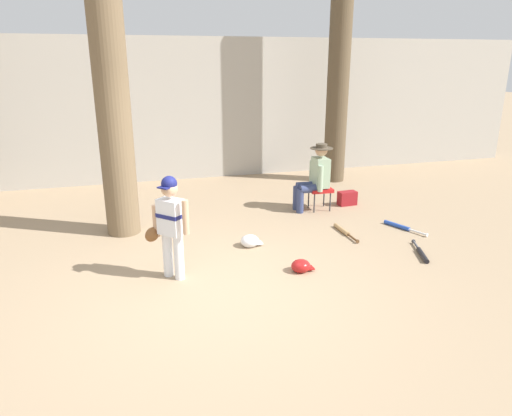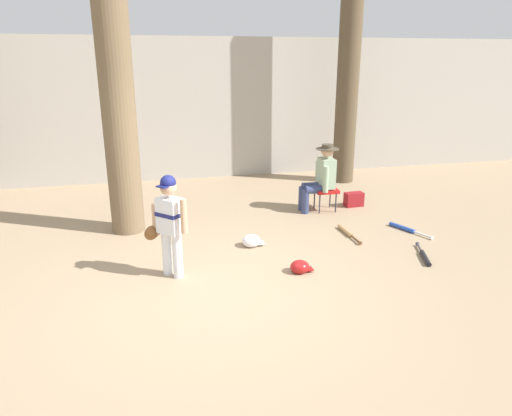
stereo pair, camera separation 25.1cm
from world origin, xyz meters
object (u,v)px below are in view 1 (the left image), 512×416
at_px(young_ballplayer, 170,221).
at_px(handbag_beside_stool, 347,198).
at_px(seated_spectator, 315,175).
at_px(batting_helmet_white, 250,241).
at_px(tree_behind_spectator, 339,73).
at_px(bat_blue_youth, 400,226).
at_px(tree_near_player, 108,57).
at_px(bat_wood_tan, 343,231).
at_px(bat_black_composite, 422,253).
at_px(batting_helmet_red, 301,266).
at_px(folding_stool, 320,190).

relative_size(young_ballplayer, handbag_beside_stool, 3.84).
height_order(seated_spectator, batting_helmet_white, seated_spectator).
relative_size(tree_behind_spectator, bat_blue_youth, 7.08).
bearing_deg(seated_spectator, tree_near_player, -176.09).
distance_m(tree_behind_spectator, batting_helmet_white, 4.87).
relative_size(young_ballplayer, bat_blue_youth, 1.72).
bearing_deg(seated_spectator, bat_blue_youth, -53.75).
xyz_separation_m(bat_wood_tan, batting_helmet_white, (-1.56, -0.12, 0.05)).
height_order(tree_near_player, bat_black_composite, tree_near_player).
relative_size(bat_blue_youth, batting_helmet_red, 2.55).
bearing_deg(handbag_beside_stool, bat_wood_tan, -118.86).
height_order(bat_wood_tan, batting_helmet_red, batting_helmet_red).
bearing_deg(batting_helmet_red, bat_wood_tan, 44.17).
relative_size(folding_stool, bat_blue_youth, 0.55).
bearing_deg(batting_helmet_red, batting_helmet_white, 111.94).
xyz_separation_m(tree_near_player, young_ballplayer, (0.55, -1.82, -1.90)).
bearing_deg(bat_black_composite, seated_spectator, 104.93).
xyz_separation_m(handbag_beside_stool, bat_blue_youth, (0.24, -1.40, -0.10)).
bearing_deg(bat_wood_tan, young_ballplayer, -163.31).
xyz_separation_m(tree_behind_spectator, handbag_beside_stool, (-0.57, -1.81, -2.20)).
bearing_deg(bat_black_composite, bat_wood_tan, 119.81).
height_order(tree_behind_spectator, young_ballplayer, tree_behind_spectator).
bearing_deg(bat_black_composite, tree_near_player, 151.82).
bearing_deg(folding_stool, batting_helmet_white, -141.30).
height_order(tree_behind_spectator, handbag_beside_stool, tree_behind_spectator).
bearing_deg(bat_blue_youth, folding_stool, 123.41).
xyz_separation_m(tree_behind_spectator, batting_helmet_white, (-2.85, -3.25, -2.25)).
height_order(handbag_beside_stool, bat_blue_youth, handbag_beside_stool).
bearing_deg(handbag_beside_stool, batting_helmet_white, -147.74).
relative_size(bat_blue_youth, bat_wood_tan, 1.00).
xyz_separation_m(batting_helmet_white, batting_helmet_red, (0.40, -1.00, -0.01)).
distance_m(tree_behind_spectator, young_ballplayer, 5.88).
distance_m(young_ballplayer, handbag_beside_stool, 4.14).
bearing_deg(folding_stool, young_ballplayer, -144.54).
relative_size(folding_stool, bat_black_composite, 0.58).
bearing_deg(tree_behind_spectator, handbag_beside_stool, -107.42).
relative_size(tree_behind_spectator, bat_wood_tan, 7.05).
relative_size(tree_near_player, bat_blue_youth, 7.87).
bearing_deg(batting_helmet_white, bat_wood_tan, 4.45).
xyz_separation_m(handbag_beside_stool, bat_wood_tan, (-0.73, -1.32, -0.10)).
height_order(folding_stool, bat_blue_youth, folding_stool).
xyz_separation_m(bat_black_composite, bat_blue_youth, (0.33, 1.04, 0.00)).
height_order(handbag_beside_stool, batting_helmet_red, handbag_beside_stool).
distance_m(folding_stool, bat_blue_youth, 1.59).
bearing_deg(bat_wood_tan, bat_black_composite, -60.19).
distance_m(seated_spectator, batting_helmet_red, 2.68).
height_order(handbag_beside_stool, bat_wood_tan, handbag_beside_stool).
distance_m(tree_near_player, bat_blue_youth, 5.13).
relative_size(tree_near_player, bat_black_composite, 8.33).
xyz_separation_m(tree_behind_spectator, bat_blue_youth, (-0.32, -3.20, -2.29)).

